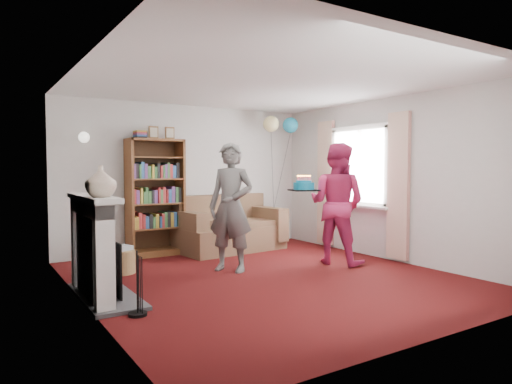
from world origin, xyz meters
TOP-DOWN VIEW (x-y plane):
  - ground at (0.00, 0.00)m, footprint 5.00×5.00m
  - wall_back at (0.00, 2.51)m, footprint 4.50×0.02m
  - wall_left at (-2.26, 0.00)m, footprint 0.02×5.00m
  - wall_right at (2.26, 0.00)m, footprint 0.02×5.00m
  - ceiling at (0.00, 0.00)m, footprint 4.50×5.00m
  - fireplace at (-2.09, 0.19)m, footprint 0.55×1.80m
  - window_bay at (2.21, 0.60)m, footprint 0.14×2.02m
  - wall_sconce at (-1.75, 2.36)m, footprint 0.16×0.23m
  - bookcase at (-0.68, 2.30)m, footprint 0.89×0.42m
  - sofa at (0.56, 2.07)m, footprint 1.79×0.95m
  - wicker_basket at (-1.54, 1.29)m, footprint 0.41×0.41m
  - person_striped at (-0.20, 0.61)m, footprint 0.72×0.77m
  - person_magenta at (1.37, 0.21)m, footprint 0.97×1.07m
  - birthday_cake at (0.83, 0.32)m, footprint 0.36×0.36m
  - balloons at (1.67, 2.07)m, footprint 0.73×0.43m
  - mantel_vase at (-2.12, -0.15)m, footprint 0.40×0.40m

SIDE VIEW (x-z plane):
  - ground at x=0.00m, z-range 0.00..0.00m
  - wicker_basket at x=-1.54m, z-range -0.02..0.35m
  - sofa at x=0.56m, z-range -0.12..0.82m
  - fireplace at x=-2.09m, z-range -0.05..1.07m
  - person_striped at x=-0.20m, z-range 0.00..1.77m
  - person_magenta at x=1.37m, z-range 0.00..1.78m
  - bookcase at x=-0.68m, z-range -0.12..1.97m
  - birthday_cake at x=0.83m, z-range 1.05..1.27m
  - window_bay at x=2.21m, z-range 0.10..2.30m
  - wall_back at x=0.00m, z-range 0.00..2.50m
  - wall_left at x=-2.26m, z-range 0.00..2.50m
  - wall_right at x=2.26m, z-range 0.00..2.50m
  - mantel_vase at x=-2.12m, z-range 1.12..1.44m
  - wall_sconce at x=-1.75m, z-range 1.80..1.96m
  - balloons at x=1.67m, z-range 1.38..3.06m
  - ceiling at x=0.00m, z-range 2.50..2.51m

